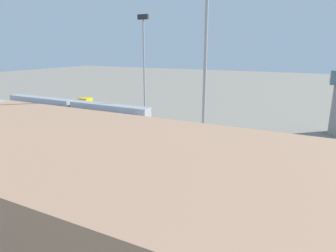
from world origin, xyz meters
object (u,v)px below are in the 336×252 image
at_px(train_on_track_3, 51,121).
at_px(train_on_track_0, 94,109).
at_px(train_on_track_2, 167,130).
at_px(light_mast_0, 144,55).
at_px(maintenance_shed, 160,232).
at_px(train_on_track_1, 73,110).
at_px(light_mast_1, 206,34).

distance_m(train_on_track_3, train_on_track_0, 15.00).
distance_m(train_on_track_3, train_on_track_2, 28.77).
distance_m(train_on_track_0, light_mast_0, 21.64).
height_order(train_on_track_2, maintenance_shed, maintenance_shed).
height_order(train_on_track_1, light_mast_0, light_mast_0).
relative_size(train_on_track_2, light_mast_0, 4.31).
relative_size(train_on_track_3, light_mast_0, 2.68).
xyz_separation_m(train_on_track_3, train_on_track_2, (-28.33, -5.00, 0.06)).
height_order(train_on_track_3, light_mast_1, light_mast_1).
xyz_separation_m(train_on_track_0, maintenance_shed, (-46.94, 46.90, 3.88)).
relative_size(train_on_track_0, light_mast_1, 0.30).
bearing_deg(light_mast_1, train_on_track_3, -11.82).
height_order(train_on_track_1, maintenance_shed, maintenance_shed).
xyz_separation_m(train_on_track_3, train_on_track_1, (2.88, -10.00, 0.62)).
distance_m(train_on_track_3, light_mast_1, 46.04).
height_order(train_on_track_2, light_mast_1, light_mast_1).
bearing_deg(train_on_track_0, train_on_track_3, 90.44).
distance_m(light_mast_0, light_mast_1, 36.57).
height_order(train_on_track_2, train_on_track_0, train_on_track_0).
height_order(light_mast_0, maintenance_shed, light_mast_0).
distance_m(train_on_track_1, train_on_track_2, 31.61).
distance_m(train_on_track_2, maintenance_shed, 41.46).
height_order(train_on_track_1, train_on_track_2, train_on_track_1).
bearing_deg(train_on_track_2, train_on_track_1, -9.10).
height_order(light_mast_0, light_mast_1, light_mast_1).
bearing_deg(light_mast_0, maintenance_shed, 122.62).
distance_m(light_mast_0, maintenance_shed, 59.18).
bearing_deg(train_on_track_3, light_mast_1, 168.18).
height_order(train_on_track_2, light_mast_0, light_mast_0).
distance_m(train_on_track_1, light_mast_1, 51.14).
distance_m(train_on_track_3, light_mast_0, 27.51).
xyz_separation_m(train_on_track_1, train_on_track_2, (-31.21, 5.00, -0.56)).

